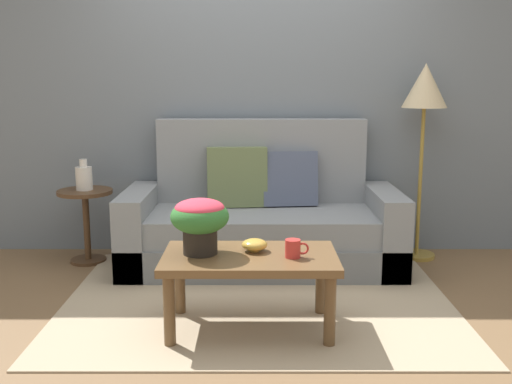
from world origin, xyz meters
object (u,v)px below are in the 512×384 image
(couch, at_px, (263,223))
(snack_bowl, at_px, (256,245))
(coffee_table, at_px, (252,266))
(potted_plant, at_px, (202,219))
(side_table, at_px, (88,212))
(coffee_mug, at_px, (295,249))
(table_vase, at_px, (86,177))
(floor_lamp, at_px, (426,98))

(couch, distance_m, snack_bowl, 1.16)
(coffee_table, relative_size, potted_plant, 2.99)
(coffee_table, xyz_separation_m, side_table, (-1.28, 1.27, 0.02))
(coffee_mug, height_order, table_vase, table_vase)
(table_vase, bearing_deg, snack_bowl, -42.96)
(table_vase, bearing_deg, potted_plant, -51.45)
(coffee_mug, bearing_deg, table_vase, 138.79)
(coffee_table, relative_size, snack_bowl, 6.63)
(couch, bearing_deg, coffee_mug, -82.61)
(coffee_mug, xyz_separation_m, snack_bowl, (-0.21, 0.12, -0.01))
(coffee_mug, relative_size, table_vase, 0.56)
(coffee_table, bearing_deg, coffee_mug, -13.11)
(floor_lamp, relative_size, table_vase, 6.43)
(coffee_table, height_order, potted_plant, potted_plant)
(potted_plant, xyz_separation_m, coffee_mug, (0.52, -0.07, -0.15))
(couch, distance_m, coffee_table, 1.21)
(coffee_table, bearing_deg, couch, 86.44)
(coffee_table, bearing_deg, snack_bowl, 66.73)
(potted_plant, distance_m, snack_bowl, 0.35)
(couch, xyz_separation_m, coffee_mug, (0.16, -1.27, 0.17))
(potted_plant, relative_size, snack_bowl, 2.22)
(table_vase, bearing_deg, coffee_mug, -41.21)
(potted_plant, bearing_deg, table_vase, 128.55)
(couch, height_order, floor_lamp, floor_lamp)
(side_table, distance_m, table_vase, 0.27)
(couch, relative_size, floor_lamp, 1.35)
(coffee_table, distance_m, snack_bowl, 0.12)
(coffee_table, height_order, table_vase, table_vase)
(side_table, height_order, floor_lamp, floor_lamp)
(couch, distance_m, side_table, 1.35)
(potted_plant, bearing_deg, coffee_mug, -8.16)
(snack_bowl, bearing_deg, floor_lamp, 45.85)
(potted_plant, distance_m, coffee_mug, 0.54)
(floor_lamp, bearing_deg, potted_plant, -139.30)
(floor_lamp, xyz_separation_m, coffee_mug, (-1.08, -1.45, -0.77))
(couch, bearing_deg, coffee_table, -93.56)
(potted_plant, distance_m, table_vase, 1.60)
(coffee_table, distance_m, floor_lamp, 2.12)
(snack_bowl, bearing_deg, side_table, 137.14)
(snack_bowl, bearing_deg, table_vase, 137.04)
(coffee_table, height_order, coffee_mug, coffee_mug)
(floor_lamp, relative_size, coffee_mug, 11.54)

